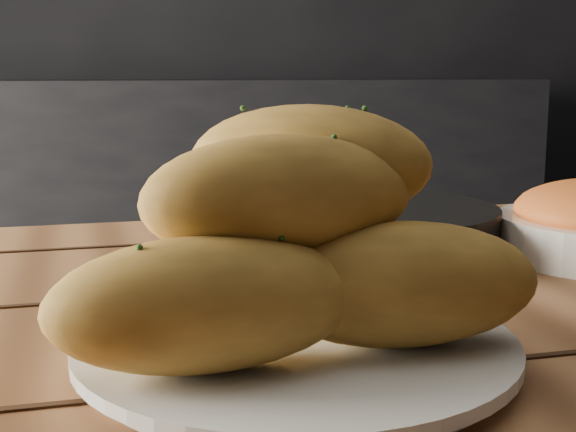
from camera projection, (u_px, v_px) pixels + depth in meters
The scene contains 4 objects.
counter at pixel (153, 206), 2.89m from camera, with size 2.80×0.60×0.90m, color black.
plate at pixel (296, 350), 0.49m from camera, with size 0.27×0.27×0.02m.
bread_rolls at pixel (292, 241), 0.48m from camera, with size 0.29×0.23×0.14m.
skillet at pixel (369, 227), 0.81m from camera, with size 0.40×0.26×0.05m.
Camera 1 is at (-0.25, -1.18, 0.93)m, focal length 50.00 mm.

